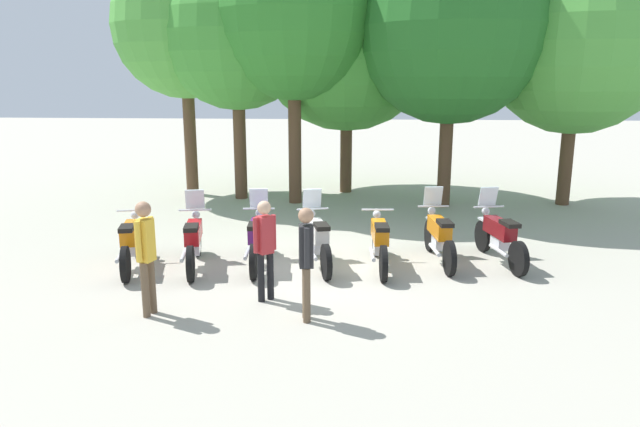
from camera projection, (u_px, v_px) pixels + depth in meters
name	position (u px, v px, depth m)	size (l,w,h in m)	color
ground_plane	(318.00, 266.00, 11.00)	(80.00, 80.00, 0.00)	#ADA899
motorcycle_0	(131.00, 242.00, 10.79)	(0.76, 2.15, 0.99)	black
motorcycle_1	(194.00, 240.00, 10.84)	(0.69, 2.17, 1.37)	black
motorcycle_2	(257.00, 239.00, 10.95)	(0.62, 2.19, 1.37)	black
motorcycle_3	(318.00, 239.00, 10.93)	(0.78, 2.14, 1.37)	black
motorcycle_4	(379.00, 241.00, 10.85)	(0.62, 2.19, 0.99)	black
motorcycle_5	(439.00, 236.00, 11.16)	(0.62, 2.19, 1.37)	black
motorcycle_6	(499.00, 236.00, 11.12)	(0.71, 2.16, 1.37)	black
person_0	(265.00, 244.00, 9.10)	(0.36, 0.32, 1.62)	black
person_1	(146.00, 249.00, 8.51)	(0.28, 0.41, 1.73)	brown
person_2	(306.00, 256.00, 8.33)	(0.25, 0.41, 1.68)	brown
tree_0	(185.00, 27.00, 16.68)	(4.11, 4.11, 6.97)	brown
tree_1	(236.00, 33.00, 16.16)	(4.27, 4.27, 6.82)	brown
tree_2	(294.00, 14.00, 15.46)	(4.55, 4.55, 7.40)	brown
tree_3	(347.00, 37.00, 17.12)	(5.50, 5.50, 7.39)	brown
tree_4	(451.00, 28.00, 15.08)	(4.97, 4.97, 7.21)	brown
tree_5	(577.00, 45.00, 15.39)	(4.72, 4.72, 6.68)	brown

